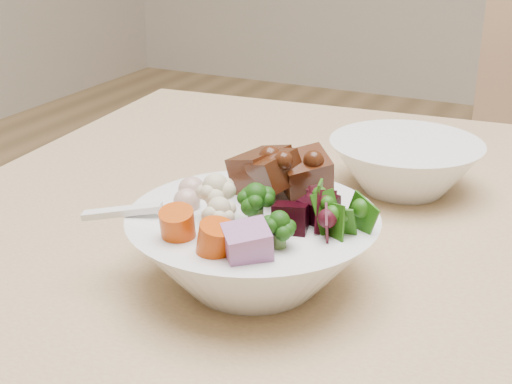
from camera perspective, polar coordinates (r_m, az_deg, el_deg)
food_bowl at (r=0.55m, az=-0.05°, el=-4.11°), size 0.19×0.19×0.11m
soup_spoon at (r=0.55m, az=-7.50°, el=-1.98°), size 0.09×0.05×0.02m
side_bowl at (r=0.75m, az=11.80°, el=2.08°), size 0.16×0.16×0.05m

